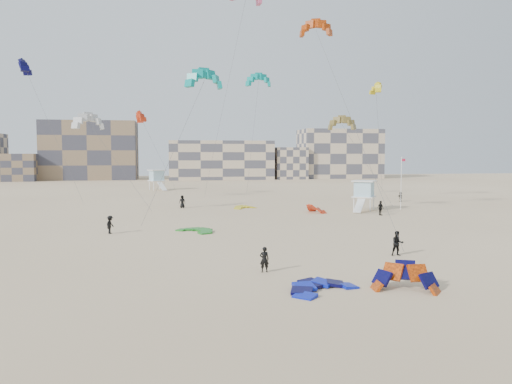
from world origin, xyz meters
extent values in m
plane|color=beige|center=(0.00, 0.00, 0.00)|extent=(320.00, 320.00, 0.00)
imported|color=black|center=(1.15, 3.72, 0.84)|extent=(0.63, 0.42, 1.68)
imported|color=black|center=(12.07, 7.31, 0.94)|extent=(1.01, 0.84, 1.88)
imported|color=black|center=(-10.77, 21.85, 0.88)|extent=(1.02, 1.30, 1.77)
imported|color=black|center=(21.18, 31.50, 0.92)|extent=(0.72, 1.16, 1.85)
imported|color=black|center=(-3.44, 44.45, 0.92)|extent=(1.01, 0.78, 1.84)
imported|color=black|center=(32.12, 48.71, 0.79)|extent=(0.59, 1.50, 1.58)
cylinder|color=#3F3F3F|center=(-4.61, 20.49, 7.94)|extent=(6.17, 2.21, 13.89)
cylinder|color=#3F3F3F|center=(11.41, 16.67, 11.61)|extent=(1.07, 25.81, 21.25)
cylinder|color=#3F3F3F|center=(-11.16, 34.95, 6.34)|extent=(7.93, 6.10, 10.69)
cylinder|color=#3F3F3F|center=(2.59, 44.25, 14.86)|extent=(5.21, 10.51, 27.73)
cylinder|color=#3F3F3F|center=(20.12, 33.51, 6.32)|extent=(5.76, 3.68, 10.65)
cylinder|color=#3F3F3F|center=(29.50, 51.64, 9.55)|extent=(4.31, 6.52, 17.11)
cylinder|color=#3F3F3F|center=(-21.42, 47.30, 10.60)|extent=(8.56, 5.35, 19.22)
cylinder|color=#3F3F3F|center=(8.40, 54.40, 10.30)|extent=(1.67, 2.64, 18.61)
cylinder|color=#3F3F3F|center=(-7.08, 61.25, 7.54)|extent=(6.11, 0.60, 13.09)
cube|color=white|center=(21.24, 37.28, 1.89)|extent=(3.93, 3.93, 0.14)
cube|color=#A1CADC|center=(21.24, 37.28, 2.97)|extent=(3.22, 3.22, 2.02)
cube|color=white|center=(21.24, 37.28, 4.06)|extent=(4.07, 4.07, 0.16)
cube|color=white|center=(21.24, 34.55, 0.91)|extent=(2.45, 2.94, 1.67)
cube|color=white|center=(-8.28, 82.78, 2.02)|extent=(4.00, 4.00, 0.15)
cube|color=#A1CADC|center=(-8.28, 82.78, 3.17)|extent=(3.29, 3.29, 2.16)
cube|color=white|center=(-8.28, 82.78, 4.34)|extent=(4.15, 4.15, 0.17)
cube|color=white|center=(-8.28, 79.86, 0.97)|extent=(2.25, 3.24, 1.79)
cylinder|color=white|center=(26.72, 37.39, 3.70)|extent=(0.09, 0.09, 7.39)
cube|color=#BF193B|center=(26.99, 37.39, 6.93)|extent=(0.55, 0.02, 0.37)
cube|color=#7A634A|center=(-30.00, 134.00, 9.00)|extent=(28.00, 14.00, 18.00)
cube|color=#C6AF91|center=(10.00, 130.00, 6.00)|extent=(32.00, 16.00, 12.00)
cube|color=#C6AF91|center=(50.00, 132.00, 8.00)|extent=(26.00, 14.00, 16.00)
cube|color=#7A634A|center=(-50.00, 128.00, 4.00)|extent=(12.00, 10.00, 8.00)
cube|color=#C6AF91|center=(32.00, 128.00, 5.00)|extent=(10.00, 10.00, 10.00)
camera|label=1|loc=(-4.62, -27.81, 7.64)|focal=35.00mm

